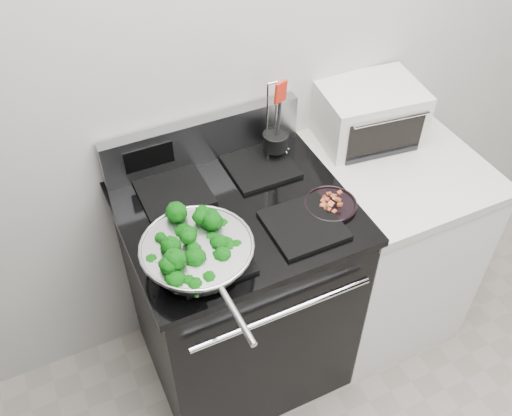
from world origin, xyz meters
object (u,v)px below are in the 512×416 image
bacon_plate (331,202)px  toaster_oven (369,113)px  gas_range (239,291)px  skillet (198,253)px  utensil_holder (275,145)px

bacon_plate → toaster_oven: (0.36, 0.32, 0.06)m
gas_range → toaster_oven: bearing=16.4°
skillet → bacon_plate: (0.51, 0.05, -0.04)m
skillet → bacon_plate: 0.51m
skillet → toaster_oven: toaster_oven is taller
skillet → bacon_plate: size_ratio=3.06×
skillet → bacon_plate: bearing=4.2°
gas_range → utensil_holder: (0.25, 0.19, 0.52)m
gas_range → skillet: bearing=-139.2°
skillet → utensil_holder: (0.45, 0.37, 0.01)m
gas_range → bacon_plate: gas_range is taller
skillet → toaster_oven: size_ratio=1.35×
skillet → utensil_holder: 0.59m
gas_range → bacon_plate: bearing=-22.6°
skillet → toaster_oven: (0.86, 0.37, 0.03)m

